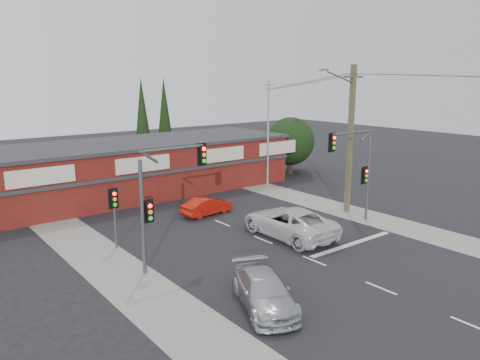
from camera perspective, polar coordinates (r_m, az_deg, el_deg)
ground at (r=25.71m, az=5.88°, el=-8.52°), size 120.00×120.00×0.00m
road_strip at (r=29.30m, az=-0.92°, el=-5.81°), size 14.00×70.00×0.01m
verge_left at (r=25.43m, az=-16.61°, el=-9.21°), size 3.00×70.00×0.02m
verge_right at (r=34.86m, az=10.33°, el=-3.04°), size 3.00×70.00×0.02m
stop_line at (r=27.21m, az=13.48°, el=-7.58°), size 6.50×0.35×0.01m
white_suv at (r=27.63m, az=6.00°, el=-5.12°), size 3.01×6.32×1.74m
silver_suv at (r=19.45m, az=2.93°, el=-13.40°), size 3.62×5.05×1.36m
red_sedan at (r=31.94m, az=-4.05°, el=-3.17°), size 3.80×1.67×1.22m
lane_dashes at (r=25.76m, az=5.76°, el=-8.44°), size 0.12×37.75×0.01m
shop_building at (r=38.34m, az=-12.98°, el=1.50°), size 27.30×8.40×4.22m
tree_cluster at (r=45.78m, az=5.94°, el=4.43°), size 5.90×5.10×5.50m
conifer_near at (r=46.10m, az=-11.82°, el=7.53°), size 1.80×1.80×9.25m
conifer_far at (r=49.48m, az=-9.19°, el=7.94°), size 1.80×1.80×9.25m
traffic_mast_left at (r=22.46m, az=-9.49°, el=-1.21°), size 3.77×0.27×5.97m
traffic_mast_right at (r=30.28m, az=14.16°, el=2.10°), size 3.96×0.27×5.97m
pedestal_signal at (r=26.03m, az=-15.09°, el=-3.06°), size 0.55×0.27×3.38m
utility_pole at (r=32.46m, az=13.19°, el=5.41°), size 4.38×0.59×10.00m
steel_pole at (r=39.22m, az=3.44°, el=5.83°), size 1.20×0.16×9.00m
power_lines at (r=29.23m, az=22.16°, el=11.28°), size 2.01×29.00×1.22m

